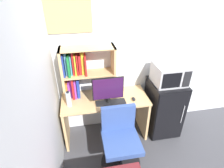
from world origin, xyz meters
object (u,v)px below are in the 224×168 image
Objects in this scene: desk_chair at (120,143)px; monitor at (108,90)px; microwave at (170,74)px; mini_fridge at (163,107)px; hutch_bookshelf at (80,72)px; wall_corkboard at (61,17)px; computer_mouse at (134,99)px; keyboard at (111,102)px; water_bottle at (69,99)px.

monitor is at bearing 102.69° from desk_chair.
microwave is (0.93, 0.10, 0.11)m from monitor.
monitor is 0.50× the size of desk_chair.
desk_chair is (-0.83, -0.50, -0.09)m from mini_fridge.
wall_corkboard is (-0.18, 0.11, 0.72)m from hutch_bookshelf.
mini_fridge is at bearing 31.17° from desk_chair.
computer_mouse is 0.64m from microwave.
hutch_bookshelf is 0.86m from computer_mouse.
keyboard is 1.30m from wall_corkboard.
keyboard is (0.38, -0.28, -0.38)m from hutch_bookshelf.
water_bottle is at bearing -92.86° from wall_corkboard.
microwave is at bearing 2.13° from water_bottle.
keyboard is 0.49× the size of desk_chair.
hutch_bookshelf is 1.65× the size of microwave.
microwave is (0.55, 0.09, 0.31)m from computer_mouse.
computer_mouse is at bearing -170.77° from mini_fridge.
microwave is (0.00, 0.00, 0.61)m from mini_fridge.
monitor reaches higher than mini_fridge.
water_bottle is (-0.91, 0.04, 0.09)m from computer_mouse.
monitor is 1.11m from wall_corkboard.
keyboard is at bearing 97.59° from desk_chair.
wall_corkboard reaches higher than microwave.
hutch_bookshelf is 0.61m from keyboard.
computer_mouse is at bearing -2.37° from water_bottle.
monitor is at bearing -173.81° from mini_fridge.
water_bottle is 0.91m from desk_chair.
mini_fridge reaches higher than keyboard.
wall_corkboard is (-1.45, 0.30, 0.78)m from microwave.
hutch_bookshelf is at bearing 143.58° from keyboard.
hutch_bookshelf is 8.93× the size of computer_mouse.
mini_fridge is at bearing 9.23° from computer_mouse.
water_bottle is 0.26× the size of mini_fridge.
desk_chair is (0.44, -0.69, -0.76)m from hutch_bookshelf.
computer_mouse is at bearing 55.58° from desk_chair.
computer_mouse is 1.47m from wall_corkboard.
monitor reaches higher than water_bottle.
water_bottle reaches higher than mini_fridge.
wall_corkboard is (0.02, 0.35, 1.01)m from water_bottle.
wall_corkboard is at bearing 144.71° from keyboard.
hutch_bookshelf is 0.96× the size of wall_corkboard.
hutch_bookshelf is 3.18× the size of water_bottle.
water_bottle is at bearing 144.26° from desk_chair.
mini_fridge is 0.98m from desk_chair.
desk_chair is at bearing -148.68° from microwave.
monitor is 0.21m from keyboard.
wall_corkboard reaches higher than hutch_bookshelf.
keyboard is at bearing 6.38° from monitor.
hutch_bookshelf is at bearing 50.99° from water_bottle.
hutch_bookshelf reaches higher than mini_fridge.
computer_mouse is 0.11× the size of wall_corkboard.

